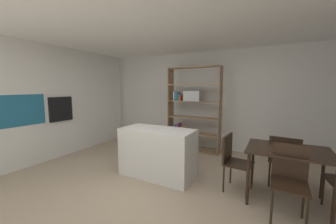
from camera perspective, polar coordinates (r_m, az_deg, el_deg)
The scene contains 12 objects.
ground_plane at distance 3.48m, azimuth -5.91°, elevation -21.47°, with size 9.44×9.44×0.00m, color tan.
ceiling_slab at distance 3.23m, azimuth -6.56°, elevation 25.06°, with size 6.86×5.59×0.06m.
back_partition at distance 5.58m, azimuth 9.97°, elevation 3.34°, with size 6.86×0.06×2.63m, color silver.
tall_cabinet_run_left at distance 5.43m, azimuth -34.03°, elevation 2.16°, with size 0.62×5.03×2.63m, color silver.
cabinet_niche_splashback at distance 4.90m, azimuth -38.38°, elevation 0.14°, with size 0.01×1.24×0.64m.
built_in_oven at distance 5.36m, azimuth -28.52°, elevation 0.80°, with size 0.06×0.57×0.58m.
kitchen_island at distance 3.80m, azimuth -3.03°, elevation -11.56°, with size 1.37×0.64×0.90m, color silver.
open_bookshelf at distance 5.26m, azimuth 6.67°, elevation 1.12°, with size 1.39×0.33×2.19m.
dining_table at distance 3.36m, azimuth 31.32°, elevation -10.57°, with size 1.09×0.81×0.79m.
dining_chair_island_side at distance 3.45m, azimuth 18.23°, elevation -12.30°, with size 0.45×0.47×0.90m.
dining_chair_far at distance 3.82m, azimuth 30.63°, elevation -11.18°, with size 0.50×0.47×0.88m.
dining_chair_near at distance 3.00m, azimuth 31.65°, elevation -15.43°, with size 0.41×0.44×0.95m.
Camera 1 is at (1.73, -2.53, 1.65)m, focal length 21.13 mm.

